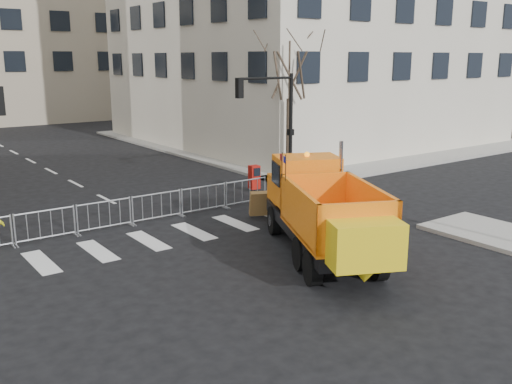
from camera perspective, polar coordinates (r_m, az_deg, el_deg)
ground at (r=16.06m, az=1.58°, el=-9.10°), size 120.00×120.00×0.00m
sidewalk_back at (r=22.99m, az=-11.51°, el=-2.23°), size 64.00×5.00×0.15m
traffic_light_right at (r=27.80m, az=3.48°, el=6.20°), size 0.18×0.18×5.40m
crowd_barriers at (r=21.78m, az=-12.36°, el=-1.84°), size 12.60×0.60×1.10m
street_tree at (r=28.90m, az=3.32°, el=8.56°), size 3.00×3.00×7.50m
plow_truck at (r=17.77m, az=6.74°, el=-1.72°), size 5.98×9.10×3.47m
cop_a at (r=22.60m, az=2.52°, el=0.02°), size 0.81×0.79×1.87m
cop_b at (r=21.44m, az=2.56°, el=-0.69°), size 1.13×1.03×1.89m
cop_c at (r=23.70m, az=2.37°, el=0.86°), size 1.26×1.10×2.04m
newspaper_box at (r=26.53m, az=-0.18°, el=1.50°), size 0.49×0.45×1.10m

